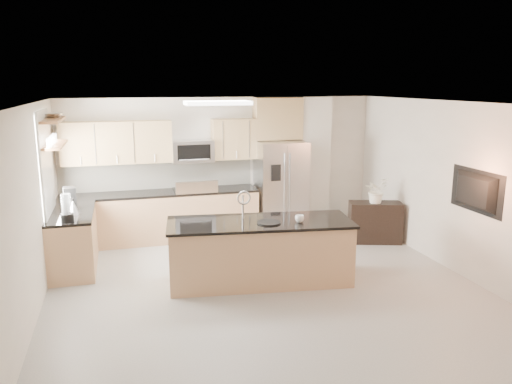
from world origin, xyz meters
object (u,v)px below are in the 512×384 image
object	(u,v)px
flower_vase	(377,184)
coffee_maker	(70,199)
refrigerator	(281,187)
kettle	(73,207)
platter	(269,223)
credenza	(375,222)
blender	(67,210)
island	(260,251)
bowl	(53,115)
microwave	(193,151)
cup	(300,219)
television	(471,191)
range	(195,213)

from	to	relation	value
flower_vase	coffee_maker	bearing A→B (deg)	176.83
refrigerator	kettle	bearing A→B (deg)	-162.27
refrigerator	platter	distance (m)	2.63
credenza	blender	world-z (taller)	blender
refrigerator	kettle	world-z (taller)	refrigerator
island	bowl	distance (m)	3.80
microwave	cup	distance (m)	2.97
bowl	television	world-z (taller)	bowl
cup	flower_vase	distance (m)	2.42
refrigerator	flower_vase	xyz separation A→B (m)	(1.44, -1.11, 0.20)
coffee_maker	television	bearing A→B (deg)	-21.85
kettle	bowl	bearing A→B (deg)	114.41
platter	coffee_maker	world-z (taller)	coffee_maker
refrigerator	island	bearing A→B (deg)	-114.86
kettle	flower_vase	distance (m)	5.12
microwave	platter	world-z (taller)	microwave
platter	flower_vase	size ratio (longest dim) A/B	0.49
microwave	blender	bearing A→B (deg)	-139.24
refrigerator	flower_vase	size ratio (longest dim) A/B	2.55
blender	bowl	world-z (taller)	bowl
refrigerator	credenza	world-z (taller)	refrigerator
credenza	kettle	world-z (taller)	kettle
kettle	television	distance (m)	5.86
platter	blender	world-z (taller)	blender
refrigerator	television	size ratio (longest dim) A/B	1.65
island	blender	size ratio (longest dim) A/B	6.74
flower_vase	bowl	bearing A→B (deg)	175.38
island	platter	size ratio (longest dim) A/B	8.15
island	blender	world-z (taller)	island
range	bowl	bearing A→B (deg)	-162.06
cup	coffee_maker	world-z (taller)	coffee_maker
range	platter	size ratio (longest dim) A/B	3.37
credenza	cup	distance (m)	2.52
refrigerator	cup	world-z (taller)	refrigerator
credenza	platter	world-z (taller)	platter
coffee_maker	television	world-z (taller)	television
refrigerator	coffee_maker	size ratio (longest dim) A/B	5.15
cup	coffee_maker	xyz separation A→B (m)	(-3.22, 1.68, 0.12)
range	kettle	bearing A→B (deg)	-148.84
range	kettle	xyz separation A→B (m)	(-2.02, -1.22, 0.55)
platter	kettle	distance (m)	2.99
credenza	cup	bearing A→B (deg)	-127.15
island	kettle	xyz separation A→B (m)	(-2.62, 1.13, 0.56)
island	cup	world-z (taller)	island
range	television	size ratio (longest dim) A/B	1.06
credenza	platter	size ratio (longest dim) A/B	2.76
microwave	television	size ratio (longest dim) A/B	0.71
range	bowl	size ratio (longest dim) A/B	2.93
microwave	kettle	distance (m)	2.51
flower_vase	credenza	bearing A→B (deg)	49.18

